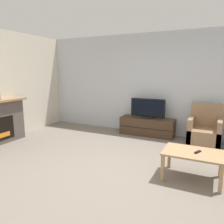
% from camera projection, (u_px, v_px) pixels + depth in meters
% --- Properties ---
extents(ground_plane, '(24.00, 24.00, 0.00)m').
position_uv_depth(ground_plane, '(127.00, 174.00, 3.68)').
color(ground_plane, slate).
extents(wall_back, '(12.00, 0.06, 2.70)m').
position_uv_depth(wall_back, '(165.00, 85.00, 5.76)').
color(wall_back, silver).
rests_on(wall_back, ground).
extents(tv_stand, '(1.44, 0.44, 0.47)m').
position_uv_depth(tv_stand, '(147.00, 126.00, 5.87)').
color(tv_stand, '#422D1E').
rests_on(tv_stand, ground).
extents(tv, '(0.93, 0.18, 0.52)m').
position_uv_depth(tv, '(148.00, 109.00, 5.78)').
color(tv, black).
rests_on(tv, tv_stand).
extents(armchair, '(0.70, 0.76, 0.94)m').
position_uv_depth(armchair, '(204.00, 132.00, 5.06)').
color(armchair, '#937051').
rests_on(armchair, ground).
extents(coffee_table, '(0.90, 0.62, 0.46)m').
position_uv_depth(coffee_table, '(193.00, 156.00, 3.43)').
color(coffee_table, '#A37F56').
rests_on(coffee_table, ground).
extents(remote, '(0.10, 0.15, 0.02)m').
position_uv_depth(remote, '(198.00, 152.00, 3.39)').
color(remote, black).
rests_on(remote, coffee_table).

